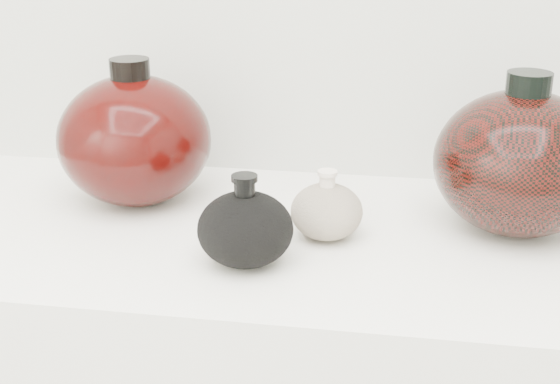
% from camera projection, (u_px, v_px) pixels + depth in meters
% --- Properties ---
extents(room, '(3.04, 2.42, 2.64)m').
position_uv_depth(room, '(75.00, 9.00, 0.32)').
color(room, slate).
rests_on(room, ground).
extents(black_gourd_vase, '(0.14, 0.14, 0.12)m').
position_uv_depth(black_gourd_vase, '(245.00, 228.00, 0.98)').
color(black_gourd_vase, black).
rests_on(black_gourd_vase, display_counter).
extents(cream_gourd_vase, '(0.13, 0.13, 0.10)m').
position_uv_depth(cream_gourd_vase, '(327.00, 211.00, 1.06)').
color(cream_gourd_vase, beige).
rests_on(cream_gourd_vase, display_counter).
extents(left_round_pot, '(0.26, 0.26, 0.22)m').
position_uv_depth(left_round_pot, '(135.00, 139.00, 1.16)').
color(left_round_pot, black).
rests_on(left_round_pot, display_counter).
extents(right_round_pot, '(0.25, 0.25, 0.22)m').
position_uv_depth(right_round_pot, '(520.00, 162.00, 1.06)').
color(right_round_pot, black).
rests_on(right_round_pot, display_counter).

